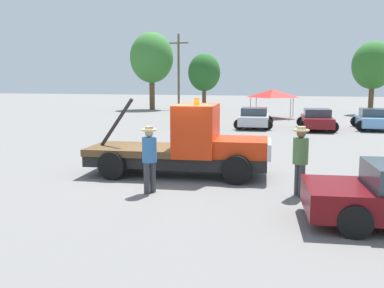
% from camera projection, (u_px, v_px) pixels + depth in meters
% --- Properties ---
extents(ground_plane, '(160.00, 160.00, 0.00)m').
position_uv_depth(ground_plane, '(177.00, 175.00, 14.06)').
color(ground_plane, slate).
extents(tow_truck, '(6.10, 2.73, 2.52)m').
position_uv_depth(tow_truck, '(189.00, 146.00, 13.86)').
color(tow_truck, black).
rests_on(tow_truck, ground).
extents(person_near_truck, '(0.42, 0.42, 1.88)m').
position_uv_depth(person_near_truck, '(300.00, 155.00, 11.30)').
color(person_near_truck, '#38383D').
rests_on(person_near_truck, ground).
extents(person_at_hood, '(0.41, 0.41, 1.85)m').
position_uv_depth(person_at_hood, '(149.00, 154.00, 11.64)').
color(person_at_hood, '#38383D').
rests_on(person_at_hood, ground).
extents(parked_car_cream, '(2.89, 4.74, 1.34)m').
position_uv_depth(parked_car_cream, '(194.00, 116.00, 29.83)').
color(parked_car_cream, beige).
rests_on(parked_car_cream, ground).
extents(parked_car_silver, '(2.75, 4.61, 1.34)m').
position_uv_depth(parked_car_silver, '(254.00, 118.00, 28.42)').
color(parked_car_silver, '#B7B7BC').
rests_on(parked_car_silver, ground).
extents(parked_car_maroon, '(2.65, 4.75, 1.34)m').
position_uv_depth(parked_car_maroon, '(317.00, 119.00, 27.25)').
color(parked_car_maroon, maroon).
rests_on(parked_car_maroon, ground).
extents(parked_car_skyblue, '(2.54, 4.43, 1.34)m').
position_uv_depth(parked_car_skyblue, '(373.00, 119.00, 27.48)').
color(parked_car_skyblue, '#669ED1').
rests_on(parked_car_skyblue, ground).
extents(canopy_tent_red, '(3.26, 3.26, 2.41)m').
position_uv_depth(canopy_tent_red, '(273.00, 93.00, 35.65)').
color(canopy_tent_red, '#9E9EA3').
rests_on(canopy_tent_red, ground).
extents(tree_left, '(4.65, 4.65, 8.30)m').
position_uv_depth(tree_left, '(152.00, 58.00, 46.08)').
color(tree_left, brown).
rests_on(tree_left, ground).
extents(tree_center, '(3.30, 3.30, 5.89)m').
position_uv_depth(tree_center, '(204.00, 73.00, 43.84)').
color(tree_center, brown).
rests_on(tree_center, ground).
extents(tree_right, '(3.76, 3.76, 6.71)m').
position_uv_depth(tree_right, '(373.00, 65.00, 39.20)').
color(tree_right, brown).
rests_on(tree_right, ground).
extents(utility_pole, '(2.20, 0.24, 8.18)m').
position_uv_depth(utility_pole, '(179.00, 70.00, 46.95)').
color(utility_pole, brown).
rests_on(utility_pole, ground).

